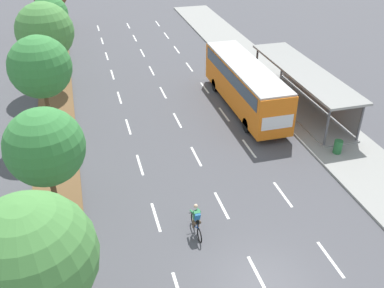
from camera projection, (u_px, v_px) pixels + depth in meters
The scene contains 15 objects.
ground_plane at pixel (263, 284), 18.16m from camera, with size 140.00×140.00×0.00m, color #4C4C51.
median_strip at pixel (56, 104), 32.73m from camera, with size 2.60×52.00×0.12m, color brown.
sidewalk_right at pixel (270, 80), 36.69m from camera, with size 4.50×52.00×0.15m, color gray.
lane_divider_left at pixel (124, 111), 31.87m from camera, with size 0.14×46.20×0.01m.
lane_divider_center at pixel (170, 106), 32.66m from camera, with size 0.14×46.20×0.01m.
lane_divider_right at pixel (214, 100), 33.45m from camera, with size 0.14×46.20×0.01m.
bus_shelter at pixel (305, 84), 31.46m from camera, with size 2.90×12.13×2.86m.
bus at pixel (245, 82), 31.33m from camera, with size 2.54×11.29×3.37m.
cyclist at pixel (196, 221), 20.38m from camera, with size 0.46×1.82×1.71m.
median_tree_nearest at pixel (31, 258), 13.27m from camera, with size 4.19×4.19×6.58m.
median_tree_second at pixel (45, 147), 20.18m from camera, with size 3.79×3.79×5.66m.
median_tree_third at pixel (40, 67), 26.11m from camera, with size 3.83×3.83×6.70m.
median_tree_fourth at pixel (45, 31), 32.69m from camera, with size 4.37×4.37×6.87m.
median_tree_fifth at pixel (50, 14), 39.59m from camera, with size 3.29×3.29×5.67m.
trash_bin at pixel (338, 147), 26.50m from camera, with size 0.52×0.52×0.85m, color #286B38.
Camera 1 is at (-6.16, -11.21, 14.49)m, focal length 40.43 mm.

